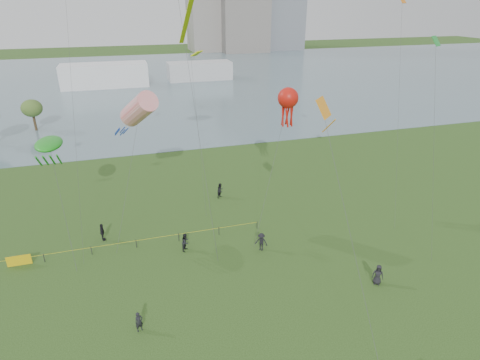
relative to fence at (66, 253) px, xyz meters
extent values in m
plane|color=#203D13|center=(14.85, -14.90, -0.55)|extent=(400.00, 400.00, 0.00)
cube|color=slate|center=(14.85, 85.10, -0.53)|extent=(400.00, 120.00, 0.08)
cube|color=slate|center=(60.85, 147.10, 18.45)|extent=(20.00, 20.00, 38.00)
cube|color=gray|center=(46.85, 153.10, 13.45)|extent=(16.00, 18.00, 28.00)
cube|color=white|center=(2.85, 80.10, 2.45)|extent=(22.00, 8.00, 6.00)
cube|color=silver|center=(28.85, 83.10, 1.95)|extent=(18.00, 7.00, 5.00)
cylinder|color=#3A2B1A|center=(-8.85, 42.95, 0.69)|extent=(0.44, 0.44, 2.49)
ellipsoid|color=#4D6C2A|center=(-8.85, 42.95, 3.48)|extent=(3.54, 3.54, 2.99)
cylinder|color=black|center=(-1.88, 0.00, -0.13)|extent=(0.07, 0.07, 0.85)
cylinder|color=black|center=(2.12, 0.00, -0.13)|extent=(0.07, 0.07, 0.85)
cylinder|color=black|center=(6.12, 0.00, -0.13)|extent=(0.07, 0.07, 0.85)
cylinder|color=black|center=(10.12, 0.00, -0.13)|extent=(0.07, 0.07, 0.85)
cylinder|color=black|center=(14.12, 0.00, -0.13)|extent=(0.07, 0.07, 0.85)
cylinder|color=black|center=(18.12, 0.00, -0.13)|extent=(0.07, 0.07, 0.85)
cylinder|color=yellow|center=(6.12, 0.00, 0.19)|extent=(24.00, 0.03, 0.03)
cube|color=#DDB40B|center=(-3.88, 0.00, 0.00)|extent=(2.00, 0.04, 1.00)
imported|color=black|center=(10.52, -1.75, 0.33)|extent=(1.05, 1.09, 1.77)
imported|color=black|center=(17.25, -3.74, 0.34)|extent=(1.33, 1.19, 1.79)
imported|color=black|center=(3.09, 2.20, 0.34)|extent=(0.57, 1.10, 1.79)
imported|color=black|center=(24.78, -11.03, 0.34)|extent=(1.04, 0.94, 1.78)
imported|color=black|center=(5.73, -10.72, 0.23)|extent=(0.67, 0.56, 1.57)
imported|color=black|center=(16.26, 7.93, 0.34)|extent=(1.11, 1.08, 1.80)
cylinder|color=#3F3F42|center=(12.55, 0.43, 10.57)|extent=(0.89, 9.42, 22.26)
cube|color=#CED70B|center=(12.12, 0.93, 19.29)|extent=(0.36, 6.98, 4.09)
cube|color=#CED70B|center=(12.12, -2.87, 17.19)|extent=(0.95, 0.95, 0.42)
cylinder|color=#3F3F42|center=(6.04, 1.88, 5.51)|extent=(3.57, 4.68, 12.15)
cylinder|color=red|center=(7.81, 4.20, 11.58)|extent=(3.86, 5.27, 3.97)
cylinder|color=#1834AA|center=(6.41, 3.00, 9.98)|extent=(0.60, 1.13, 0.88)
cylinder|color=#1834AA|center=(6.13, 3.38, 9.98)|extent=(0.60, 1.13, 0.88)
cylinder|color=#1834AA|center=(5.68, 3.24, 9.98)|extent=(0.60, 1.13, 0.88)
cylinder|color=#1834AA|center=(5.68, 2.77, 9.98)|extent=(0.60, 1.13, 0.88)
cylinder|color=#1834AA|center=(6.13, 2.62, 9.98)|extent=(0.60, 1.13, 0.88)
cylinder|color=#3F3F42|center=(0.30, 1.00, 4.23)|extent=(1.32, 6.51, 9.59)
ellipsoid|color=#1A8F1A|center=(-0.35, 4.25, 9.02)|extent=(2.35, 4.23, 0.82)
cylinder|color=#1A8F1A|center=(-1.15, 2.65, 8.02)|extent=(0.16, 1.79, 1.54)
cylinder|color=#1A8F1A|center=(-0.60, 2.65, 8.02)|extent=(0.16, 1.79, 1.54)
cylinder|color=#1A8F1A|center=(-0.05, 2.65, 8.02)|extent=(0.16, 1.79, 1.54)
cylinder|color=#1A8F1A|center=(0.50, 2.65, 8.02)|extent=(0.16, 1.79, 1.54)
cylinder|color=#3F3F42|center=(19.59, 0.27, 5.63)|extent=(5.68, 6.78, 12.37)
sphere|color=red|center=(22.42, 3.65, 11.81)|extent=(2.10, 2.10, 2.10)
cylinder|color=red|center=(22.92, 3.65, 10.21)|extent=(0.18, 0.54, 2.60)
cylinder|color=red|center=(22.67, 4.08, 10.21)|extent=(0.49, 0.36, 2.61)
cylinder|color=red|center=(22.17, 4.08, 10.21)|extent=(0.49, 0.36, 2.61)
cylinder|color=red|center=(21.92, 3.65, 10.21)|extent=(0.18, 0.54, 2.60)
cylinder|color=red|center=(22.17, 3.22, 10.21)|extent=(0.49, 0.36, 2.61)
cylinder|color=red|center=(22.67, 3.22, 10.21)|extent=(0.49, 0.36, 2.61)
cylinder|color=#3F3F42|center=(19.74, -13.91, 6.85)|extent=(1.02, 8.48, 14.82)
cube|color=orange|center=(19.24, -9.69, 14.25)|extent=(1.55, 1.55, 1.27)
cylinder|color=orange|center=(19.24, -10.59, 13.25)|extent=(0.08, 1.58, 1.35)
cube|color=#198C2D|center=(30.77, -5.76, 17.83)|extent=(0.97, 0.68, 0.76)
camera|label=1|loc=(6.41, -33.30, 20.87)|focal=30.00mm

